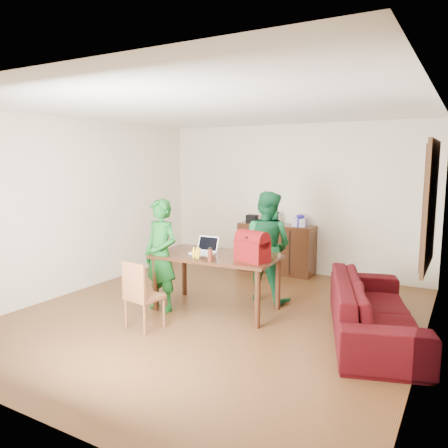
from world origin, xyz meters
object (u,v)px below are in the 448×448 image
Objects in this scene: person_near at (161,255)px; sofa at (373,308)px; person_far at (267,246)px; chair at (144,309)px; laptop at (203,251)px; red_bag at (252,249)px; table at (217,262)px; bottle at (210,254)px.

person_near reaches higher than sofa.
chair is at bearing 70.46° from person_far.
chair is 1.17m from laptop.
chair is 1.54m from red_bag.
chair reaches higher than sofa.
person_near is (-0.67, -0.37, 0.09)m from table.
chair is 0.37× the size of sofa.
person_far is at bearing 72.92° from chair.
person_near reaches higher than red_bag.
sofa is at bearing -0.23° from table.
table is 0.25m from laptop.
red_bag is (1.26, 0.26, 0.16)m from person_near.
bottle is at bearing -135.28° from red_bag.
bottle is at bearing 81.35° from person_far.
bottle is (-0.29, -1.11, 0.06)m from person_far.
chair is 0.56× the size of person_near.
table is at bearing 75.60° from chair.
sofa is at bearing 20.13° from person_near.
laptop is at bearing 76.41° from sofa.
person_near reaches higher than bottle.
table is 1.12× the size of person_near.
person_near is at bearing 51.77° from person_far.
person_near is at bearing -179.91° from bottle.
red_bag reaches higher than laptop.
laptop is at bearing 134.51° from bottle.
person_far is 1.82m from sofa.
chair reaches higher than table.
laptop is 0.76× the size of red_bag.
red_bag is (0.18, -0.85, 0.13)m from person_far.
laptop is 0.14× the size of sofa.
laptop is at bearing -172.31° from table.
person_far is at bearing 117.41° from red_bag.
chair is 0.53× the size of person_far.
person_near is 0.95× the size of person_far.
person_near is 0.58m from laptop.
sofa is at bearing 165.70° from person_far.
bottle is 0.54m from red_bag.
bottle is at bearing 58.31° from chair.
sofa is (2.50, 1.16, 0.09)m from chair.
bottle is (0.55, 0.66, 0.62)m from chair.
person_far is at bearing 51.75° from sofa.
chair is at bearing -116.73° from table.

